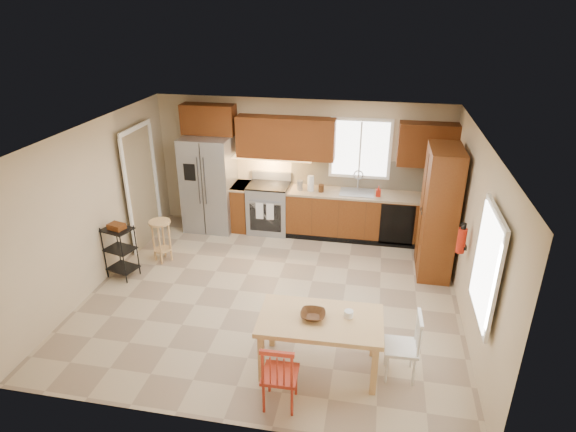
% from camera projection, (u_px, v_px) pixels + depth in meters
% --- Properties ---
extents(floor, '(5.50, 5.50, 0.00)m').
position_uv_depth(floor, '(273.00, 294.00, 7.35)').
color(floor, tan).
rests_on(floor, ground).
extents(ceiling, '(5.50, 5.00, 0.02)m').
position_uv_depth(ceiling, '(270.00, 134.00, 6.32)').
color(ceiling, silver).
rests_on(ceiling, ground).
extents(wall_back, '(5.50, 0.02, 2.50)m').
position_uv_depth(wall_back, '(300.00, 166.00, 9.08)').
color(wall_back, '#CCB793').
rests_on(wall_back, ground).
extents(wall_front, '(5.50, 0.02, 2.50)m').
position_uv_depth(wall_front, '(215.00, 327.00, 4.60)').
color(wall_front, '#CCB793').
rests_on(wall_front, ground).
extents(wall_left, '(0.02, 5.00, 2.50)m').
position_uv_depth(wall_left, '(95.00, 206.00, 7.31)').
color(wall_left, '#CCB793').
rests_on(wall_left, ground).
extents(wall_right, '(0.02, 5.00, 2.50)m').
position_uv_depth(wall_right, '(474.00, 236.00, 6.37)').
color(wall_right, '#CCB793').
rests_on(wall_right, ground).
extents(refrigerator, '(0.92, 0.75, 1.82)m').
position_uv_depth(refrigerator, '(209.00, 184.00, 9.17)').
color(refrigerator, gray).
rests_on(refrigerator, floor).
extents(range_stove, '(0.76, 0.63, 0.92)m').
position_uv_depth(range_stove, '(269.00, 208.00, 9.21)').
color(range_stove, gray).
rests_on(range_stove, floor).
extents(base_cabinet_narrow, '(0.30, 0.60, 0.90)m').
position_uv_depth(base_cabinet_narrow, '(242.00, 206.00, 9.32)').
color(base_cabinet_narrow, brown).
rests_on(base_cabinet_narrow, floor).
extents(base_cabinet_run, '(2.92, 0.60, 0.90)m').
position_uv_depth(base_cabinet_run, '(366.00, 216.00, 8.92)').
color(base_cabinet_run, brown).
rests_on(base_cabinet_run, floor).
extents(dishwasher, '(0.60, 0.02, 0.78)m').
position_uv_depth(dishwasher, '(397.00, 225.00, 8.56)').
color(dishwasher, black).
rests_on(dishwasher, floor).
extents(backsplash, '(2.92, 0.03, 0.55)m').
position_uv_depth(backsplash, '(369.00, 174.00, 8.87)').
color(backsplash, beige).
rests_on(backsplash, wall_back).
extents(upper_over_fridge, '(1.00, 0.35, 0.55)m').
position_uv_depth(upper_over_fridge, '(209.00, 119.00, 8.86)').
color(upper_over_fridge, '#5C2D0F').
rests_on(upper_over_fridge, wall_back).
extents(upper_left_block, '(1.80, 0.35, 0.75)m').
position_uv_depth(upper_left_block, '(286.00, 138.00, 8.73)').
color(upper_left_block, '#5C2D0F').
rests_on(upper_left_block, wall_back).
extents(upper_right_block, '(1.00, 0.35, 0.75)m').
position_uv_depth(upper_right_block, '(428.00, 145.00, 8.30)').
color(upper_right_block, '#5C2D0F').
rests_on(upper_right_block, wall_back).
extents(window_back, '(1.12, 0.04, 1.12)m').
position_uv_depth(window_back, '(360.00, 149.00, 8.71)').
color(window_back, white).
rests_on(window_back, wall_back).
extents(sink, '(0.62, 0.46, 0.16)m').
position_uv_depth(sink, '(357.00, 195.00, 8.78)').
color(sink, gray).
rests_on(sink, base_cabinet_run).
extents(undercab_glow, '(1.60, 0.30, 0.01)m').
position_uv_depth(undercab_glow, '(270.00, 158.00, 8.92)').
color(undercab_glow, '#FFBF66').
rests_on(undercab_glow, wall_back).
extents(soap_bottle, '(0.09, 0.09, 0.19)m').
position_uv_depth(soap_bottle, '(378.00, 191.00, 8.57)').
color(soap_bottle, '#AA1B0B').
rests_on(soap_bottle, base_cabinet_run).
extents(paper_towel, '(0.12, 0.12, 0.28)m').
position_uv_depth(paper_towel, '(311.00, 183.00, 8.81)').
color(paper_towel, silver).
rests_on(paper_towel, base_cabinet_run).
extents(canister_steel, '(0.11, 0.11, 0.18)m').
position_uv_depth(canister_steel, '(300.00, 185.00, 8.86)').
color(canister_steel, gray).
rests_on(canister_steel, base_cabinet_run).
extents(canister_wood, '(0.10, 0.10, 0.14)m').
position_uv_depth(canister_wood, '(321.00, 188.00, 8.77)').
color(canister_wood, '#4C2D14').
rests_on(canister_wood, base_cabinet_run).
extents(pantry, '(0.50, 0.95, 2.10)m').
position_uv_depth(pantry, '(439.00, 212.00, 7.58)').
color(pantry, brown).
rests_on(pantry, floor).
extents(fire_extinguisher, '(0.12, 0.12, 0.36)m').
position_uv_depth(fire_extinguisher, '(461.00, 241.00, 6.58)').
color(fire_extinguisher, '#AA1B0B').
rests_on(fire_extinguisher, wall_right).
extents(window_right, '(0.04, 1.02, 1.32)m').
position_uv_depth(window_right, '(487.00, 266.00, 5.27)').
color(window_right, white).
rests_on(window_right, wall_right).
extents(doorway, '(0.04, 0.95, 2.10)m').
position_uv_depth(doorway, '(141.00, 188.00, 8.54)').
color(doorway, '#8C7A59').
rests_on(doorway, wall_left).
extents(dining_table, '(1.47, 0.86, 0.71)m').
position_uv_depth(dining_table, '(320.00, 344.00, 5.75)').
color(dining_table, '#DFB46F').
rests_on(dining_table, floor).
extents(chair_red, '(0.41, 0.41, 0.85)m').
position_uv_depth(chair_red, '(280.00, 373.00, 5.20)').
color(chair_red, '#AB2D1A').
rests_on(chair_red, floor).
extents(chair_white, '(0.41, 0.41, 0.85)m').
position_uv_depth(chair_white, '(401.00, 346.00, 5.60)').
color(chair_white, silver).
rests_on(chair_white, floor).
extents(table_bowl, '(0.30, 0.30, 0.07)m').
position_uv_depth(table_bowl, '(313.00, 318.00, 5.62)').
color(table_bowl, '#4C2D14').
rests_on(table_bowl, dining_table).
extents(table_jar, '(0.10, 0.10, 0.12)m').
position_uv_depth(table_jar, '(349.00, 315.00, 5.62)').
color(table_jar, silver).
rests_on(table_jar, dining_table).
extents(bar_stool, '(0.46, 0.46, 0.74)m').
position_uv_depth(bar_stool, '(162.00, 241.00, 8.16)').
color(bar_stool, '#DFB46F').
rests_on(bar_stool, floor).
extents(utility_cart, '(0.52, 0.45, 0.88)m').
position_uv_depth(utility_cart, '(121.00, 252.00, 7.67)').
color(utility_cart, black).
rests_on(utility_cart, floor).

